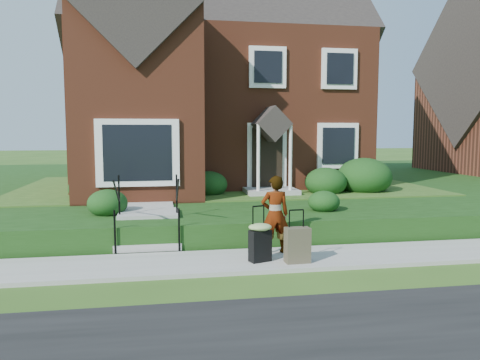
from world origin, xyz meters
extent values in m
plane|color=#2D5119|center=(0.00, 0.00, 0.00)|extent=(120.00, 120.00, 0.00)
cube|color=#9E9B93|center=(0.00, 0.00, 0.04)|extent=(60.00, 1.60, 0.08)
cube|color=#183A10|center=(4.00, 10.90, 0.30)|extent=(44.00, 20.00, 0.60)
cube|color=#9E9B93|center=(-2.50, 5.00, 0.63)|extent=(1.20, 6.00, 0.06)
cube|color=brown|center=(0.00, 10.00, 3.30)|extent=(10.00, 8.00, 5.40)
cube|color=brown|center=(-2.80, 5.20, 3.30)|extent=(3.60, 2.40, 5.40)
cube|color=white|center=(-2.80, 4.05, 2.00)|extent=(2.20, 0.30, 1.80)
cube|color=black|center=(1.20, 5.94, 1.65)|extent=(1.00, 0.12, 2.10)
cube|color=black|center=(3.60, 5.95, 2.10)|extent=(1.40, 0.10, 1.50)
cube|color=#9E9B93|center=(-2.50, 1.00, 0.15)|extent=(1.40, 0.30, 0.15)
cube|color=#9E9B93|center=(-2.50, 1.30, 0.30)|extent=(1.40, 0.30, 0.15)
cube|color=#9E9B93|center=(-2.50, 1.60, 0.45)|extent=(1.40, 0.30, 0.15)
cube|color=#9E9B93|center=(-2.50, 1.90, 0.60)|extent=(1.40, 0.30, 0.15)
cube|color=#9E9B93|center=(-2.50, 2.45, 0.60)|extent=(1.40, 0.80, 0.15)
cylinder|color=black|center=(-3.15, 0.85, 0.53)|extent=(0.04, 0.04, 0.90)
cylinder|color=black|center=(-3.15, 2.05, 1.13)|extent=(0.04, 0.04, 0.90)
cylinder|color=black|center=(-1.85, 0.85, 0.53)|extent=(0.04, 0.04, 0.90)
cylinder|color=black|center=(-1.85, 2.05, 1.13)|extent=(0.04, 0.04, 0.90)
ellipsoid|color=#0F3310|center=(-4.20, 5.12, 1.05)|extent=(1.27, 1.27, 0.89)
ellipsoid|color=#0F3310|center=(-0.74, 5.64, 1.02)|extent=(1.19, 1.19, 0.83)
ellipsoid|color=#0F3310|center=(2.97, 5.30, 1.07)|extent=(1.33, 1.33, 0.93)
ellipsoid|color=#0F3310|center=(4.36, 5.51, 1.22)|extent=(1.78, 1.78, 1.25)
ellipsoid|color=#0F3310|center=(-3.47, 2.60, 0.93)|extent=(0.95, 0.95, 0.67)
ellipsoid|color=#0F3310|center=(1.81, 2.24, 0.88)|extent=(0.79, 0.79, 0.55)
imported|color=#999999|center=(0.09, 0.39, 0.88)|extent=(0.59, 0.39, 1.59)
cube|color=black|center=(-0.35, -0.22, 0.38)|extent=(0.46, 0.34, 0.61)
cylinder|color=black|center=(-0.35, -0.22, 1.15)|extent=(0.24, 0.11, 0.03)
cylinder|color=black|center=(-0.47, -0.22, 0.92)|extent=(0.02, 0.02, 0.46)
cylinder|color=black|center=(-0.23, -0.22, 0.92)|extent=(0.02, 0.02, 0.46)
cylinder|color=black|center=(-0.49, -0.22, 0.11)|extent=(0.06, 0.07, 0.06)
cylinder|color=black|center=(-0.21, -0.22, 0.11)|extent=(0.06, 0.07, 0.06)
ellipsoid|color=#94B668|center=(-0.35, -0.22, 0.76)|extent=(0.54, 0.49, 0.14)
cube|color=#4D4633|center=(0.33, -0.41, 0.42)|extent=(0.48, 0.28, 0.67)
cylinder|color=black|center=(0.33, -0.41, 1.08)|extent=(0.28, 0.04, 0.03)
cylinder|color=black|center=(0.19, -0.41, 0.92)|extent=(0.02, 0.02, 0.33)
cylinder|color=black|center=(0.47, -0.41, 0.92)|extent=(0.02, 0.02, 0.33)
cylinder|color=black|center=(0.17, -0.41, 0.11)|extent=(0.04, 0.06, 0.06)
cylinder|color=black|center=(0.50, -0.41, 0.11)|extent=(0.04, 0.06, 0.06)
camera|label=1|loc=(-2.21, -8.80, 2.56)|focal=35.00mm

